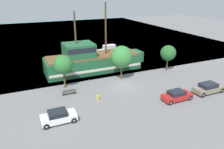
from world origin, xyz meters
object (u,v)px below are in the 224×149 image
at_px(moored_boat_dockside, 111,49).
at_px(bench_promenade_east, 69,92).
at_px(parked_car_curb_rear, 177,95).
at_px(fire_hydrant, 98,97).
at_px(parked_car_curb_front, 58,117).
at_px(pirate_ship, 92,61).
at_px(parked_car_curb_mid, 208,88).

relative_size(moored_boat_dockside, bench_promenade_east, 3.89).
relative_size(parked_car_curb_rear, fire_hydrant, 5.35).
relative_size(parked_car_curb_front, fire_hydrant, 5.05).
bearing_deg(parked_car_curb_rear, fire_hydrant, 156.00).
bearing_deg(parked_car_curb_front, fire_hydrant, 28.48).
relative_size(parked_car_curb_front, bench_promenade_east, 2.11).
height_order(pirate_ship, parked_car_curb_front, pirate_ship).
xyz_separation_m(moored_boat_dockside, fire_hydrant, (-11.39, -21.56, -0.23)).
xyz_separation_m(pirate_ship, parked_car_curb_mid, (12.09, -15.52, -1.18)).
bearing_deg(parked_car_curb_mid, parked_car_curb_front, 176.82).
distance_m(pirate_ship, fire_hydrant, 11.73).
bearing_deg(parked_car_curb_rear, parked_car_curb_front, 175.79).
bearing_deg(bench_promenade_east, pirate_ship, 52.59).
bearing_deg(moored_boat_dockside, pirate_ship, -128.74).
xyz_separation_m(parked_car_curb_rear, fire_hydrant, (-9.60, 4.27, -0.27)).
bearing_deg(parked_car_curb_mid, pirate_ship, 127.92).
bearing_deg(fire_hydrant, parked_car_curb_mid, -15.83).
bearing_deg(parked_car_curb_front, pirate_ship, 58.27).
xyz_separation_m(parked_car_curb_front, bench_promenade_east, (2.69, 6.26, -0.27)).
bearing_deg(moored_boat_dockside, parked_car_curb_mid, -81.65).
height_order(parked_car_curb_mid, fire_hydrant, parked_car_curb_mid).
bearing_deg(moored_boat_dockside, parked_car_curb_rear, -93.95).
height_order(fire_hydrant, bench_promenade_east, bench_promenade_east).
height_order(moored_boat_dockside, parked_car_curb_rear, moored_boat_dockside).
relative_size(parked_car_curb_front, parked_car_curb_rear, 0.94).
xyz_separation_m(moored_boat_dockside, parked_car_curb_rear, (-1.79, -25.83, 0.03)).
relative_size(parked_car_curb_front, parked_car_curb_mid, 0.84).
bearing_deg(bench_promenade_east, moored_boat_dockside, 51.84).
height_order(pirate_ship, parked_car_curb_rear, pirate_ship).
relative_size(parked_car_curb_mid, parked_car_curb_rear, 1.12).
relative_size(pirate_ship, parked_car_curb_front, 4.71).
xyz_separation_m(moored_boat_dockside, parked_car_curb_mid, (3.80, -25.86, 0.09)).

